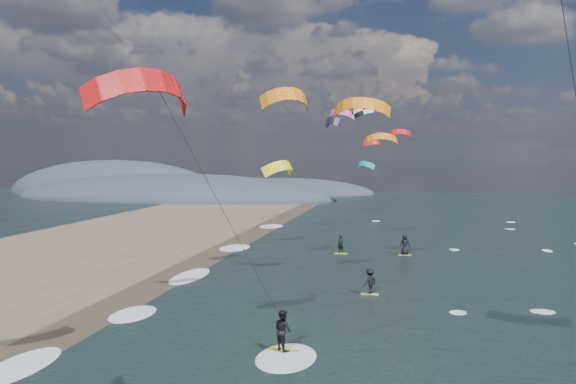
# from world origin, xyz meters

# --- Properties ---
(wet_sand_strip) EXTENTS (3.00, 240.00, 0.00)m
(wet_sand_strip) POSITION_xyz_m (-12.00, 10.00, 0.00)
(wet_sand_strip) COLOR #382D23
(wet_sand_strip) RESTS_ON ground
(coastal_hills) EXTENTS (80.00, 41.00, 15.00)m
(coastal_hills) POSITION_xyz_m (-44.84, 107.86, 0.00)
(coastal_hills) COLOR #3D4756
(coastal_hills) RESTS_ON ground
(kitesurfer_near_b) EXTENTS (7.01, 9.41, 12.54)m
(kitesurfer_near_b) POSITION_xyz_m (-3.25, 5.62, 8.10)
(kitesurfer_near_b) COLOR yellow
(kitesurfer_near_b) RESTS_ON ground
(far_kitesurfers) EXTENTS (6.66, 17.08, 1.80)m
(far_kitesurfers) POSITION_xyz_m (2.56, 31.42, 0.85)
(far_kitesurfers) COLOR yellow
(far_kitesurfers) RESTS_ON ground
(bg_kite_field) EXTENTS (11.39, 78.81, 8.13)m
(bg_kite_field) POSITION_xyz_m (-0.42, 54.38, 11.32)
(bg_kite_field) COLOR orange
(bg_kite_field) RESTS_ON ground
(shoreline_surf) EXTENTS (2.40, 79.40, 0.11)m
(shoreline_surf) POSITION_xyz_m (-10.80, 14.75, 0.00)
(shoreline_surf) COLOR white
(shoreline_surf) RESTS_ON ground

